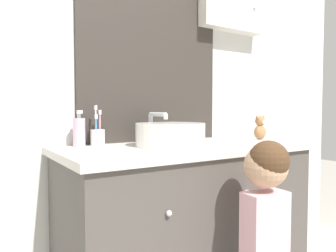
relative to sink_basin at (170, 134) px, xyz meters
name	(u,v)px	position (x,y,z in m)	size (l,w,h in m)	color
wall_back	(160,56)	(0.13, 0.31, 0.43)	(3.20, 0.18, 2.50)	silver
vanity_counter	(187,222)	(0.10, 0.00, -0.46)	(1.27, 0.58, 0.80)	#4C4742
sink_basin	(170,134)	(0.00, 0.00, 0.00)	(0.34, 0.39, 0.16)	silver
toothbrush_holder	(98,136)	(-0.29, 0.20, -0.01)	(0.07, 0.07, 0.20)	silver
soap_dispenser	(79,132)	(-0.38, 0.20, 0.01)	(0.06, 0.06, 0.17)	#CCA3BC
child_figure	(265,216)	(0.17, -0.44, -0.31)	(0.21, 0.41, 0.85)	slate
teddy_bear	(260,128)	(0.63, 0.00, 0.01)	(0.08, 0.07, 0.14)	#9E7047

